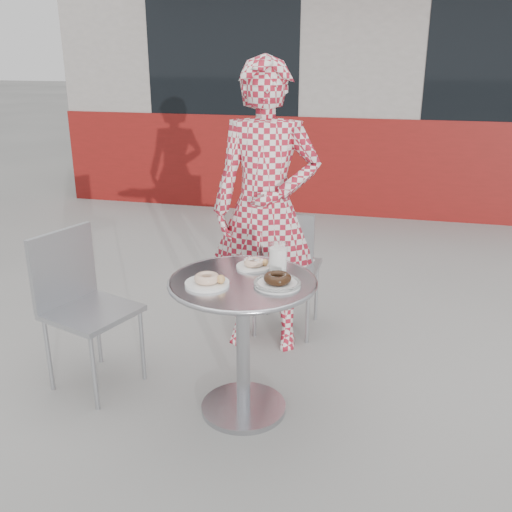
% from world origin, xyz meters
% --- Properties ---
extents(ground, '(60.00, 60.00, 0.00)m').
position_xyz_m(ground, '(0.00, 0.00, 0.00)').
color(ground, '#A09D98').
rests_on(ground, ground).
extents(storefront, '(6.02, 4.55, 3.00)m').
position_xyz_m(storefront, '(-0.00, 5.56, 1.49)').
color(storefront, gray).
rests_on(storefront, ground).
extents(bistro_table, '(0.66, 0.66, 0.67)m').
position_xyz_m(bistro_table, '(-0.02, -0.02, 0.51)').
color(bistro_table, silver).
rests_on(bistro_table, ground).
extents(chair_far, '(0.38, 0.38, 0.78)m').
position_xyz_m(chair_far, '(0.01, 0.87, 0.24)').
color(chair_far, '#A1A4A9').
rests_on(chair_far, ground).
extents(chair_left, '(0.48, 0.48, 0.80)m').
position_xyz_m(chair_left, '(-0.81, 0.03, 0.25)').
color(chair_left, '#A1A4A9').
rests_on(chair_left, ground).
extents(seated_person, '(0.61, 0.43, 1.61)m').
position_xyz_m(seated_person, '(-0.07, 0.68, 0.80)').
color(seated_person, maroon).
rests_on(seated_person, ground).
extents(plate_far, '(0.16, 0.16, 0.04)m').
position_xyz_m(plate_far, '(-0.00, 0.14, 0.69)').
color(plate_far, white).
rests_on(plate_far, bistro_table).
extents(plate_near, '(0.19, 0.19, 0.05)m').
position_xyz_m(plate_near, '(-0.15, -0.11, 0.69)').
color(plate_near, white).
rests_on(plate_near, bistro_table).
extents(plate_checker, '(0.21, 0.21, 0.05)m').
position_xyz_m(plate_checker, '(0.14, -0.04, 0.69)').
color(plate_checker, white).
rests_on(plate_checker, bistro_table).
extents(milk_cup, '(0.09, 0.09, 0.14)m').
position_xyz_m(milk_cup, '(0.11, 0.12, 0.73)').
color(milk_cup, white).
rests_on(milk_cup, bistro_table).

